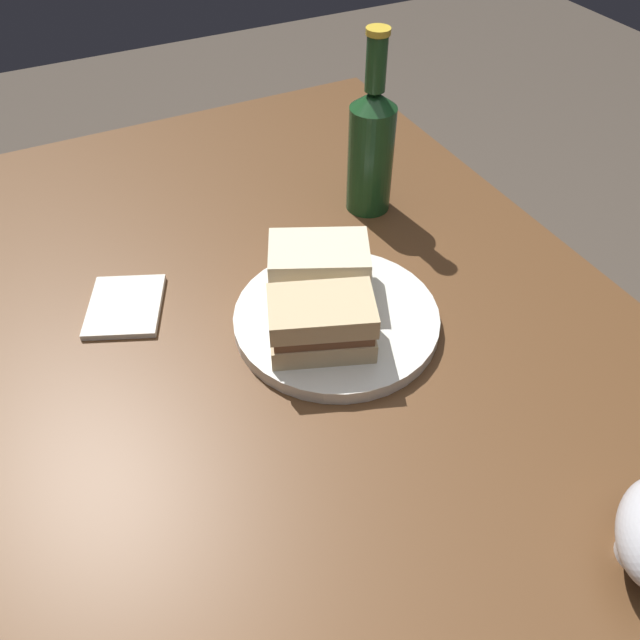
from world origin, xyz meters
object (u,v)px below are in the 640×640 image
(plate, at_px, (336,319))
(sandwich_half_left, at_px, (319,268))
(cider_bottle, at_px, (371,146))
(napkin, at_px, (125,306))
(sandwich_half_right, at_px, (321,323))

(plate, relative_size, sandwich_half_left, 1.75)
(plate, height_order, cider_bottle, cider_bottle)
(sandwich_half_left, xyz_separation_m, napkin, (0.09, 0.23, -0.05))
(napkin, bearing_deg, cider_bottle, -80.86)
(plate, bearing_deg, sandwich_half_left, -2.31)
(plate, relative_size, napkin, 2.29)
(sandwich_half_left, relative_size, napkin, 1.31)
(sandwich_half_right, xyz_separation_m, napkin, (0.18, 0.19, -0.05))
(plate, relative_size, sandwich_half_right, 1.84)
(sandwich_half_right, distance_m, napkin, 0.27)
(sandwich_half_left, bearing_deg, napkin, 68.25)
(sandwich_half_right, distance_m, cider_bottle, 0.32)
(sandwich_half_right, bearing_deg, sandwich_half_left, -24.56)
(sandwich_half_left, relative_size, sandwich_half_right, 1.05)
(napkin, bearing_deg, plate, -122.42)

